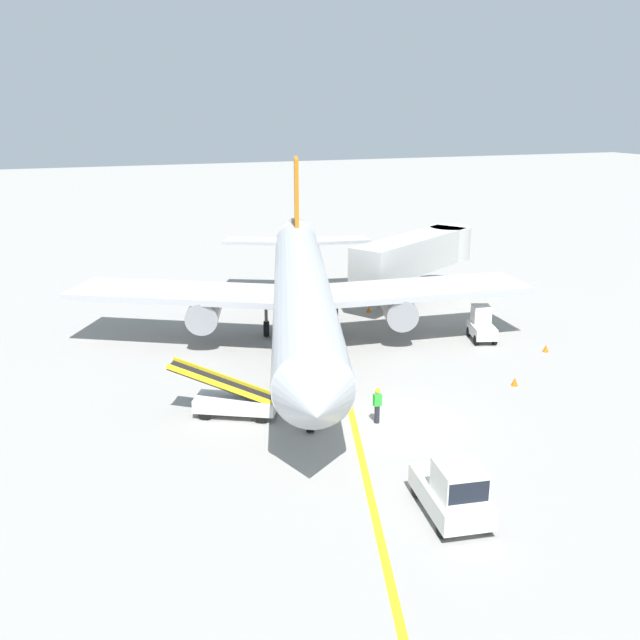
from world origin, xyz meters
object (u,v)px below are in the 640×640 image
at_px(belt_loader_forward_hold, 234,400).
at_px(safety_cone_tail_area, 303,368).
at_px(baggage_tug_near_wing, 482,325).
at_px(safety_cone_nose_right, 546,348).
at_px(ground_crew_marshaller, 377,404).
at_px(jet_bridge, 421,252).
at_px(safety_cone_wingtip_right, 515,382).
at_px(safety_cone_nose_left, 369,309).
at_px(airliner, 302,289).
at_px(safety_cone_wingtip_left, 329,378).
at_px(pushback_tug, 454,491).

relative_size(belt_loader_forward_hold, safety_cone_tail_area, 11.37).
bearing_deg(baggage_tug_near_wing, safety_cone_nose_right, -54.71).
bearing_deg(ground_crew_marshaller, jet_bridge, 56.65).
relative_size(ground_crew_marshaller, safety_cone_wingtip_right, 3.86).
distance_m(safety_cone_nose_left, safety_cone_wingtip_right, 14.89).
bearing_deg(belt_loader_forward_hold, safety_cone_tail_area, 40.12).
relative_size(airliner, safety_cone_nose_left, 78.49).
height_order(airliner, safety_cone_wingtip_right, airliner).
bearing_deg(safety_cone_tail_area, baggage_tug_near_wing, 6.11).
relative_size(baggage_tug_near_wing, safety_cone_nose_left, 6.09).
height_order(baggage_tug_near_wing, ground_crew_marshaller, baggage_tug_near_wing).
relative_size(airliner, safety_cone_nose_right, 78.49).
height_order(belt_loader_forward_hold, safety_cone_nose_right, belt_loader_forward_hold).
relative_size(jet_bridge, baggage_tug_near_wing, 4.59).
height_order(safety_cone_nose_left, safety_cone_wingtip_left, same).
height_order(safety_cone_nose_right, safety_cone_tail_area, same).
height_order(belt_loader_forward_hold, safety_cone_wingtip_left, belt_loader_forward_hold).
relative_size(safety_cone_nose_left, safety_cone_wingtip_left, 1.00).
bearing_deg(ground_crew_marshaller, safety_cone_nose_left, 66.83).
bearing_deg(safety_cone_wingtip_right, safety_cone_nose_left, 95.97).
distance_m(jet_bridge, ground_crew_marshaller, 21.99).
distance_m(airliner, jet_bridge, 13.27).
bearing_deg(safety_cone_wingtip_right, ground_crew_marshaller, -170.11).
height_order(belt_loader_forward_hold, safety_cone_nose_left, belt_loader_forward_hold).
relative_size(belt_loader_forward_hold, safety_cone_wingtip_left, 11.37).
bearing_deg(safety_cone_nose_left, ground_crew_marshaller, -113.17).
bearing_deg(pushback_tug, belt_loader_forward_hold, 115.57).
distance_m(pushback_tug, safety_cone_nose_left, 25.28).
height_order(pushback_tug, safety_cone_nose_right, pushback_tug).
bearing_deg(safety_cone_nose_left, airliner, -144.78).
bearing_deg(safety_cone_nose_right, pushback_tug, -137.32).
distance_m(safety_cone_nose_right, safety_cone_wingtip_right, 6.06).
xyz_separation_m(belt_loader_forward_hold, ground_crew_marshaller, (5.91, -3.07, 0.13)).
bearing_deg(safety_cone_wingtip_right, belt_loader_forward_hold, 173.73).
bearing_deg(safety_cone_tail_area, pushback_tug, -88.64).
distance_m(baggage_tug_near_wing, safety_cone_wingtip_left, 11.72).
relative_size(jet_bridge, safety_cone_nose_left, 27.93).
bearing_deg(ground_crew_marshaller, safety_cone_wingtip_right, 9.89).
bearing_deg(belt_loader_forward_hold, safety_cone_wingtip_left, 21.90).
bearing_deg(belt_loader_forward_hold, ground_crew_marshaller, -27.48).
distance_m(jet_bridge, safety_cone_nose_left, 6.33).
xyz_separation_m(pushback_tug, ground_crew_marshaller, (0.72, 7.78, -0.08)).
bearing_deg(jet_bridge, pushback_tug, -116.05).
relative_size(airliner, safety_cone_tail_area, 78.49).
distance_m(pushback_tug, belt_loader_forward_hold, 12.03).
relative_size(pushback_tug, ground_crew_marshaller, 2.26).
xyz_separation_m(safety_cone_wingtip_left, safety_cone_wingtip_right, (8.78, -3.85, 0.00)).
height_order(airliner, safety_cone_nose_right, airliner).
xyz_separation_m(airliner, safety_cone_wingtip_right, (8.07, -10.21, -3.20)).
bearing_deg(safety_cone_nose_right, belt_loader_forward_hold, -173.77).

